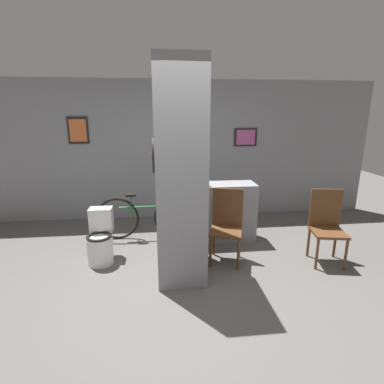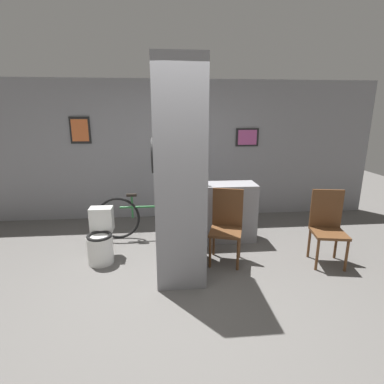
{
  "view_description": "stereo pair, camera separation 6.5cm",
  "coord_description": "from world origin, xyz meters",
  "px_view_note": "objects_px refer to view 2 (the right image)",
  "views": [
    {
      "loc": [
        -0.17,
        -3.09,
        2.03
      ],
      "look_at": [
        0.28,
        0.89,
        0.95
      ],
      "focal_mm": 28.0,
      "sensor_mm": 36.0,
      "label": 1
    },
    {
      "loc": [
        -0.1,
        -3.1,
        2.03
      ],
      "look_at": [
        0.28,
        0.89,
        0.95
      ],
      "focal_mm": 28.0,
      "sensor_mm": 36.0,
      "label": 2
    }
  ],
  "objects_px": {
    "chair_by_doorway": "(328,225)",
    "bicycle": "(147,217)",
    "toilet": "(101,240)",
    "bottle_tall": "(206,179)",
    "chair_near_pillar": "(226,223)"
  },
  "relations": [
    {
      "from": "bottle_tall",
      "to": "chair_by_doorway",
      "type": "bearing_deg",
      "value": -26.47
    },
    {
      "from": "chair_near_pillar",
      "to": "bicycle",
      "type": "xyz_separation_m",
      "value": [
        -1.13,
        0.87,
        -0.18
      ]
    },
    {
      "from": "toilet",
      "to": "bicycle",
      "type": "height_order",
      "value": "bicycle"
    },
    {
      "from": "toilet",
      "to": "bottle_tall",
      "type": "height_order",
      "value": "bottle_tall"
    },
    {
      "from": "toilet",
      "to": "chair_by_doorway",
      "type": "distance_m",
      "value": 3.12
    },
    {
      "from": "chair_near_pillar",
      "to": "bottle_tall",
      "type": "relative_size",
      "value": 3.55
    },
    {
      "from": "chair_near_pillar",
      "to": "bottle_tall",
      "type": "height_order",
      "value": "bottle_tall"
    },
    {
      "from": "bottle_tall",
      "to": "toilet",
      "type": "bearing_deg",
      "value": -162.93
    },
    {
      "from": "chair_near_pillar",
      "to": "chair_by_doorway",
      "type": "height_order",
      "value": "same"
    },
    {
      "from": "chair_by_doorway",
      "to": "bottle_tall",
      "type": "height_order",
      "value": "bottle_tall"
    },
    {
      "from": "toilet",
      "to": "chair_near_pillar",
      "type": "height_order",
      "value": "chair_near_pillar"
    },
    {
      "from": "bicycle",
      "to": "chair_near_pillar",
      "type": "bearing_deg",
      "value": -37.62
    },
    {
      "from": "toilet",
      "to": "chair_near_pillar",
      "type": "relative_size",
      "value": 0.72
    },
    {
      "from": "bicycle",
      "to": "toilet",
      "type": "bearing_deg",
      "value": -129.48
    },
    {
      "from": "chair_by_doorway",
      "to": "bicycle",
      "type": "bearing_deg",
      "value": 167.56
    }
  ]
}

